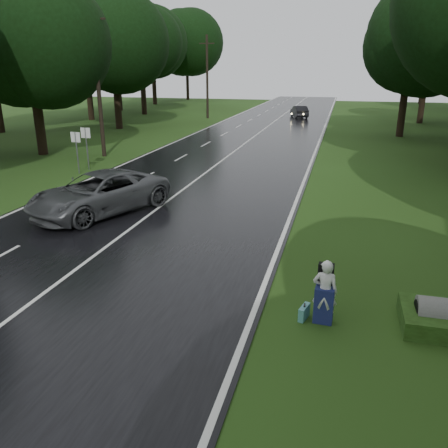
{
  "coord_description": "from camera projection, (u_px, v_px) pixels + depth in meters",
  "views": [
    {
      "loc": [
        7.6,
        -9.13,
        5.94
      ],
      "look_at": [
        4.12,
        4.33,
        1.1
      ],
      "focal_mm": 36.27,
      "sensor_mm": 36.0,
      "label": 1
    }
  ],
  "objects": [
    {
      "name": "ground",
      "position": [
        35.0,
        302.0,
        12.1
      ],
      "size": [
        160.0,
        160.0,
        0.0
      ],
      "primitive_type": "plane",
      "color": "#244614",
      "rests_on": "ground"
    },
    {
      "name": "road",
      "position": [
        223.0,
        160.0,
        30.38
      ],
      "size": [
        12.0,
        140.0,
        0.04
      ],
      "primitive_type": "cube",
      "color": "black",
      "rests_on": "ground"
    },
    {
      "name": "lane_center",
      "position": [
        223.0,
        160.0,
        30.37
      ],
      "size": [
        0.12,
        140.0,
        0.01
      ],
      "primitive_type": "cube",
      "color": "silver",
      "rests_on": "road"
    },
    {
      "name": "grey_car",
      "position": [
        99.0,
        193.0,
        19.1
      ],
      "size": [
        5.11,
        6.79,
        1.71
      ],
      "primitive_type": "imported",
      "rotation": [
        0.0,
        0.0,
        5.86
      ],
      "color": "#454749",
      "rests_on": "road"
    },
    {
      "name": "far_car",
      "position": [
        299.0,
        112.0,
        55.65
      ],
      "size": [
        2.71,
        4.52,
        1.41
      ],
      "primitive_type": "imported",
      "rotation": [
        0.0,
        0.0,
        3.45
      ],
      "color": "black",
      "rests_on": "road"
    },
    {
      "name": "hitchhiker",
      "position": [
        325.0,
        294.0,
        10.91
      ],
      "size": [
        0.62,
        0.57,
        1.65
      ],
      "color": "silver",
      "rests_on": "ground"
    },
    {
      "name": "suitcase",
      "position": [
        304.0,
        312.0,
        11.23
      ],
      "size": [
        0.27,
        0.51,
        0.35
      ],
      "primitive_type": "cube",
      "rotation": [
        0.0,
        0.0,
        6.02
      ],
      "color": "teal",
      "rests_on": "ground"
    },
    {
      "name": "culvert",
      "position": [
        448.0,
        329.0,
        10.84
      ],
      "size": [
        1.54,
        0.77,
        0.77
      ],
      "primitive_type": "cylinder",
      "rotation": [
        0.0,
        1.57,
        0.0
      ],
      "color": "slate",
      "rests_on": "ground"
    },
    {
      "name": "utility_pole_mid",
      "position": [
        104.0,
        156.0,
        31.86
      ],
      "size": [
        1.8,
        0.28,
        9.83
      ],
      "primitive_type": null,
      "color": "black",
      "rests_on": "ground"
    },
    {
      "name": "utility_pole_far",
      "position": [
        208.0,
        118.0,
        55.36
      ],
      "size": [
        1.8,
        0.28,
        9.48
      ],
      "primitive_type": null,
      "color": "black",
      "rests_on": "ground"
    },
    {
      "name": "road_sign_a",
      "position": [
        79.0,
        174.0,
        26.62
      ],
      "size": [
        0.58,
        0.1,
        2.42
      ],
      "primitive_type": null,
      "color": "white",
      "rests_on": "ground"
    },
    {
      "name": "road_sign_b",
      "position": [
        89.0,
        170.0,
        27.63
      ],
      "size": [
        0.61,
        0.1,
        2.53
      ],
      "primitive_type": null,
      "color": "white",
      "rests_on": "ground"
    },
    {
      "name": "tree_left_d",
      "position": [
        43.0,
        154.0,
        32.51
      ],
      "size": [
        8.1,
        8.1,
        12.65
      ],
      "primitive_type": null,
      "color": "black",
      "rests_on": "ground"
    },
    {
      "name": "tree_left_e",
      "position": [
        119.0,
        129.0,
        45.99
      ],
      "size": [
        8.76,
        8.76,
        13.68
      ],
      "primitive_type": null,
      "color": "black",
      "rests_on": "ground"
    },
    {
      "name": "tree_left_f",
      "position": [
        145.0,
        114.0,
        59.87
      ],
      "size": [
        10.66,
        10.66,
        16.66
      ],
      "primitive_type": null,
      "color": "black",
      "rests_on": "ground"
    },
    {
      "name": "tree_right_e",
      "position": [
        399.0,
        136.0,
        40.85
      ],
      "size": [
        8.96,
        8.96,
        14.0
      ],
      "primitive_type": null,
      "color": "black",
      "rests_on": "ground"
    },
    {
      "name": "tree_right_f",
      "position": [
        419.0,
        123.0,
        50.51
      ],
      "size": [
        8.73,
        8.73,
        13.64
      ],
      "primitive_type": null,
      "color": "black",
      "rests_on": "ground"
    }
  ]
}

